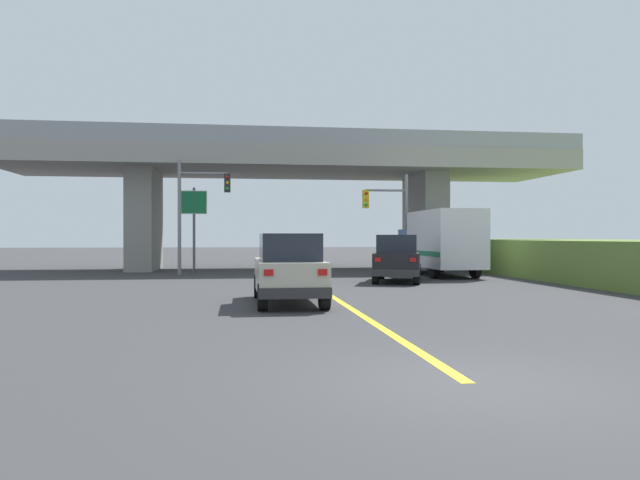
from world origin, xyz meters
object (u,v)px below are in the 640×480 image
suv_lead (289,269)px  traffic_signal_farside (196,202)px  highway_sign (194,211)px  traffic_signal_nearside (392,212)px  suv_crossing (398,258)px  box_truck (440,242)px

suv_lead → traffic_signal_farside: (-3.60, 14.11, 2.68)m
highway_sign → traffic_signal_farside: bearing=-81.7°
traffic_signal_farside → highway_sign: 1.56m
traffic_signal_nearside → highway_sign: traffic_signal_nearside is taller
suv_lead → traffic_signal_farside: bearing=104.3°
suv_crossing → traffic_signal_nearside: traffic_signal_nearside is taller
suv_crossing → highway_sign: size_ratio=1.02×
highway_sign → suv_lead: bearing=-76.3°
box_truck → traffic_signal_farside: size_ratio=1.27×
traffic_signal_nearside → suv_crossing: bearing=-102.2°
traffic_signal_farside → highway_sign: (-0.22, 1.50, -0.38)m
box_truck → traffic_signal_farside: (-12.18, 2.33, 2.01)m
suv_crossing → traffic_signal_farside: (-8.93, 6.27, 2.69)m
suv_lead → traffic_signal_nearside: bearing=64.9°
suv_lead → box_truck: size_ratio=0.63×
suv_lead → highway_sign: bearing=103.7°
suv_lead → traffic_signal_farside: size_ratio=0.79×
box_truck → highway_sign: 13.07m
box_truck → traffic_signal_nearside: size_ratio=1.39×
suv_lead → traffic_signal_farside: traffic_signal_farside is taller
traffic_signal_nearside → traffic_signal_farside: traffic_signal_farside is taller
traffic_signal_nearside → highway_sign: bearing=173.6°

